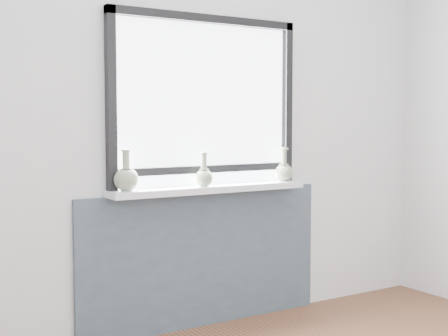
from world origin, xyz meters
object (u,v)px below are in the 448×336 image
vase_a (126,178)px  vase_c (284,171)px  windowsill (210,189)px  vase_b (204,176)px

vase_a → vase_c: 1.12m
windowsill → vase_a: bearing=-179.5°
vase_a → vase_c: size_ratio=1.07×
vase_b → vase_c: size_ratio=0.94×
windowsill → vase_c: bearing=-0.8°
vase_a → vase_c: (1.12, -0.00, -0.01)m
windowsill → vase_b: bearing=-159.4°
windowsill → vase_b: vase_b is taller
windowsill → vase_c: size_ratio=5.93×
windowsill → vase_b: (-0.06, -0.02, 0.09)m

